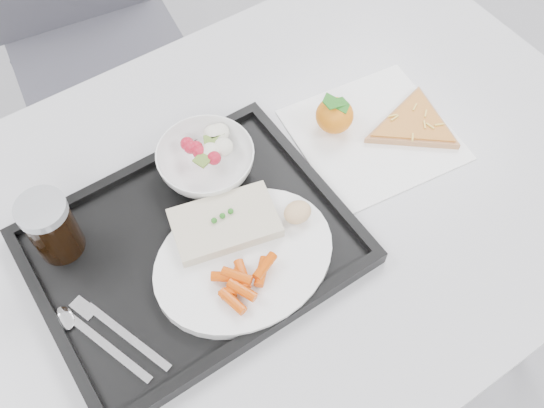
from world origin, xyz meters
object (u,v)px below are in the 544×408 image
object	(u,v)px
dinner_plate	(244,259)
pizza_slice	(414,124)
table	(271,223)
salad_bowl	(206,161)
tangerine	(335,115)
chair	(84,23)
cola_glass	(51,226)
tray	(193,248)

from	to	relation	value
dinner_plate	pizza_slice	bearing A→B (deg)	9.17
table	salad_bowl	bearing A→B (deg)	120.13
tangerine	table	bearing A→B (deg)	-159.68
chair	tangerine	world-z (taller)	chair
salad_bowl	cola_glass	xyz separation A→B (m)	(-0.25, 0.00, 0.03)
cola_glass	pizza_slice	xyz separation A→B (m)	(0.59, -0.11, -0.06)
tangerine	pizza_slice	world-z (taller)	tangerine
table	tangerine	distance (m)	0.21
cola_glass	table	bearing A→B (deg)	-18.09
cola_glass	pizza_slice	distance (m)	0.60
table	tray	world-z (taller)	tray
pizza_slice	dinner_plate	bearing A→B (deg)	-170.83
table	salad_bowl	size ratio (longest dim) A/B	7.89
table	tangerine	size ratio (longest dim) A/B	16.56
chair	pizza_slice	world-z (taller)	chair
table	tangerine	bearing A→B (deg)	20.32
tray	pizza_slice	size ratio (longest dim) A/B	2.02
salad_bowl	pizza_slice	bearing A→B (deg)	-17.96
cola_glass	tangerine	bearing A→B (deg)	-4.43
chair	cola_glass	world-z (taller)	chair
tray	tangerine	bearing A→B (deg)	12.61
tangerine	pizza_slice	distance (m)	0.14
dinner_plate	pizza_slice	world-z (taller)	dinner_plate
salad_bowl	pizza_slice	world-z (taller)	salad_bowl
table	cola_glass	distance (m)	0.35
dinner_plate	tangerine	size ratio (longest dim) A/B	3.73
table	dinner_plate	distance (m)	0.15
tray	chair	bearing A→B (deg)	80.82
tangerine	pizza_slice	bearing A→B (deg)	-33.19
table	pizza_slice	xyz separation A→B (m)	(0.28, -0.01, 0.08)
tray	pizza_slice	distance (m)	0.43
table	chair	size ratio (longest dim) A/B	1.29
salad_bowl	pizza_slice	distance (m)	0.36
tray	pizza_slice	world-z (taller)	tray
tray	dinner_plate	world-z (taller)	dinner_plate
salad_bowl	tangerine	size ratio (longest dim) A/B	2.10
salad_bowl	cola_glass	world-z (taller)	cola_glass
table	salad_bowl	distance (m)	0.15
chair	salad_bowl	bearing A→B (deg)	-93.42
chair	pizza_slice	bearing A→B (deg)	-69.83
salad_bowl	pizza_slice	size ratio (longest dim) A/B	0.68
tray	dinner_plate	distance (m)	0.08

